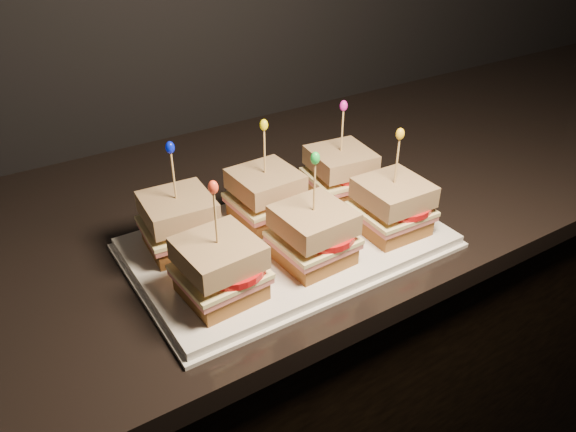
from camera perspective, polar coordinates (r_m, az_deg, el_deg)
cabinet at (r=1.36m, az=6.82°, el=-13.32°), size 2.66×0.62×0.90m
granite_slab at (r=1.09m, az=8.38°, el=4.46°), size 2.70×0.66×0.03m
platter at (r=0.82m, az=0.00°, el=-2.72°), size 0.44×0.27×0.02m
platter_rim at (r=0.83m, az=0.00°, el=-3.06°), size 0.45×0.28×0.01m
sandwich_0_bread_bot at (r=0.81m, az=-10.80°, el=-2.29°), size 0.10×0.10×0.02m
sandwich_0_ham at (r=0.80m, az=-10.92°, el=-1.31°), size 0.11×0.10×0.01m
sandwich_0_cheese at (r=0.80m, az=-10.97°, el=-0.89°), size 0.11×0.10×0.01m
sandwich_0_tomato at (r=0.79m, az=-10.06°, el=-0.38°), size 0.09×0.09×0.01m
sandwich_0_bread_top at (r=0.78m, az=-11.17°, el=0.81°), size 0.10×0.10×0.03m
sandwich_0_pick at (r=0.76m, az=-11.52°, el=3.76°), size 0.00×0.00×0.09m
sandwich_0_frill at (r=0.74m, az=-11.89°, el=6.83°), size 0.01×0.01×0.02m
sandwich_1_bread_bot at (r=0.86m, az=-2.25°, el=0.47°), size 0.09×0.09×0.02m
sandwich_1_ham at (r=0.85m, az=-2.27°, el=1.42°), size 0.10×0.10×0.01m
sandwich_1_cheese at (r=0.85m, az=-2.28°, el=1.83°), size 0.10×0.10×0.01m
sandwich_1_tomato at (r=0.84m, az=-1.38°, el=2.32°), size 0.09×0.09×0.01m
sandwich_1_bread_top at (r=0.83m, az=-2.32°, el=3.47°), size 0.09×0.09×0.03m
sandwich_1_pick at (r=0.81m, az=-2.39°, el=6.30°), size 0.00×0.00×0.09m
sandwich_1_frill at (r=0.79m, az=-2.46°, el=9.23°), size 0.01×0.01×0.02m
sandwich_2_bread_bot at (r=0.93m, az=5.22°, el=2.87°), size 0.10×0.10×0.02m
sandwich_2_ham at (r=0.92m, az=5.27°, el=3.77°), size 0.11×0.11×0.01m
sandwich_2_cheese at (r=0.91m, az=5.29°, el=4.16°), size 0.11×0.11×0.01m
sandwich_2_tomato at (r=0.91m, az=6.14°, el=4.61°), size 0.09×0.09×0.01m
sandwich_2_bread_top at (r=0.90m, az=5.37°, el=5.71°), size 0.10×0.10×0.03m
sandwich_2_pick at (r=0.88m, az=5.52°, el=8.36°), size 0.00×0.00×0.09m
sandwich_2_frill at (r=0.87m, az=5.67°, el=11.09°), size 0.01×0.01×0.02m
sandwich_3_bread_bot at (r=0.71m, az=-6.82°, el=-7.09°), size 0.10×0.10×0.02m
sandwich_3_ham at (r=0.70m, az=-6.90°, el=-6.05°), size 0.10×0.10×0.01m
sandwich_3_cheese at (r=0.70m, az=-6.94°, el=-5.60°), size 0.11×0.10×0.01m
sandwich_3_tomato at (r=0.69m, az=-5.87°, el=-5.05°), size 0.09×0.09×0.01m
sandwich_3_bread_top at (r=0.68m, az=-7.08°, el=-3.76°), size 0.10×0.10×0.03m
sandwich_3_pick at (r=0.66m, az=-7.34°, el=-0.53°), size 0.00×0.00×0.09m
sandwich_3_frill at (r=0.64m, az=-7.61°, el=2.90°), size 0.01×0.01×0.02m
sandwich_4_bread_bot at (r=0.77m, az=2.51°, el=-3.64°), size 0.09×0.09×0.02m
sandwich_4_ham at (r=0.76m, az=2.54°, el=-2.63°), size 0.10×0.10×0.01m
sandwich_4_cheese at (r=0.76m, az=2.56°, el=-2.19°), size 0.10×0.10×0.01m
sandwich_4_tomato at (r=0.75m, az=3.58°, el=-1.66°), size 0.09×0.09×0.01m
sandwich_4_bread_top at (r=0.74m, az=2.61°, el=-0.42°), size 0.10×0.10×0.03m
sandwich_4_pick at (r=0.72m, az=2.69°, el=2.66°), size 0.00×0.00×0.09m
sandwich_4_frill at (r=0.70m, az=2.78°, el=5.89°), size 0.01×0.01×0.02m
sandwich_5_bread_bot at (r=0.84m, az=10.33°, el=-0.64°), size 0.09×0.09×0.02m
sandwich_5_ham at (r=0.84m, az=10.44°, el=0.31°), size 0.10×0.10×0.01m
sandwich_5_cheese at (r=0.83m, az=10.49°, el=0.72°), size 0.10×0.10×0.01m
sandwich_5_tomato at (r=0.83m, az=11.43°, el=1.21°), size 0.09×0.09×0.01m
sandwich_5_bread_top at (r=0.82m, az=10.67°, el=2.37°), size 0.09×0.09×0.03m
sandwich_5_pick at (r=0.80m, az=10.99°, el=5.22°), size 0.00×0.00×0.09m
sandwich_5_frill at (r=0.78m, az=11.33°, el=8.18°), size 0.01×0.01×0.02m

